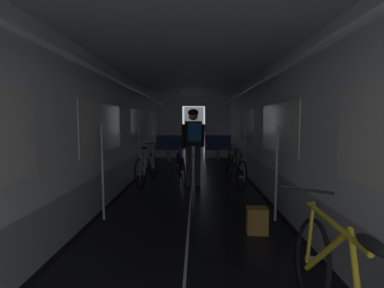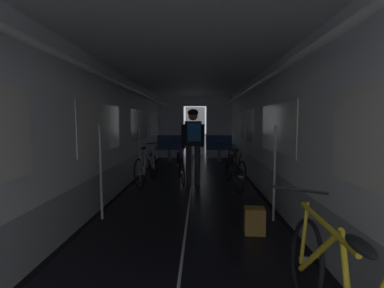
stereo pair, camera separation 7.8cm
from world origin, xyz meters
name	(u,v)px [view 1 (the left image)]	position (x,y,z in m)	size (l,w,h in m)	color
train_car_shell	(191,109)	(0.00, 3.60, 1.70)	(3.14, 12.34, 2.57)	black
bench_seat_far_left	(169,146)	(-0.90, 8.07, 0.57)	(0.98, 0.51, 0.95)	gray
bench_seat_far_right	(218,146)	(0.90, 8.07, 0.57)	(0.98, 0.51, 0.95)	gray
bicycle_white	(147,168)	(-1.04, 4.40, 0.38)	(0.47, 1.69, 0.95)	black
bicycle_black	(235,170)	(0.96, 4.14, 0.38)	(0.51, 1.69, 0.95)	black
person_cyclist_aisle	(193,138)	(0.04, 4.29, 1.07)	(0.55, 0.42, 1.73)	#2D2D33
bicycle_purple_in_aisle	(181,167)	(-0.26, 4.56, 0.38)	(0.44, 1.68, 0.94)	black
backpack_on_floor	(257,220)	(0.90, 1.64, 0.17)	(0.26, 0.20, 0.34)	olive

